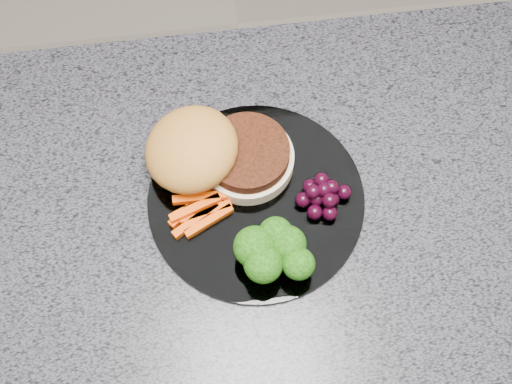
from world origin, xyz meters
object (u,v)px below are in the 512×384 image
at_px(burger, 212,154).
at_px(grape_bunch, 323,195).
at_px(plate, 256,200).
at_px(island_cabinet, 297,325).

relative_size(burger, grape_bunch, 2.67).
bearing_deg(plate, grape_bunch, -8.27).
distance_m(island_cabinet, grape_bunch, 0.49).
bearing_deg(plate, burger, 131.13).
bearing_deg(plate, island_cabinet, -33.76).
bearing_deg(grape_bunch, burger, 152.60).
distance_m(burger, grape_bunch, 0.14).
xyz_separation_m(island_cabinet, grape_bunch, (0.01, 0.03, 0.49)).
height_order(island_cabinet, burger, burger).
bearing_deg(burger, island_cabinet, -39.15).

